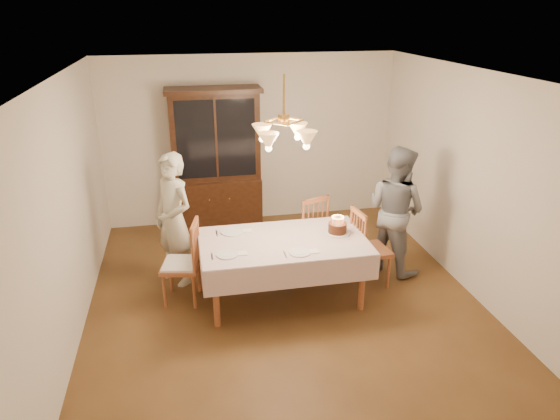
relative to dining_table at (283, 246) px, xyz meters
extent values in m
plane|color=#523317|center=(0.00, 0.00, -0.68)|extent=(5.00, 5.00, 0.00)
plane|color=white|center=(0.00, 0.00, 1.92)|extent=(5.00, 5.00, 0.00)
plane|color=beige|center=(0.00, 2.50, 0.62)|extent=(4.50, 0.00, 4.50)
plane|color=beige|center=(0.00, -2.50, 0.62)|extent=(4.50, 0.00, 4.50)
plane|color=beige|center=(-2.25, 0.00, 0.62)|extent=(0.00, 5.00, 5.00)
plane|color=beige|center=(2.25, 0.00, 0.62)|extent=(0.00, 5.00, 5.00)
cube|color=brown|center=(0.00, 0.00, 0.05)|extent=(1.80, 1.00, 0.04)
cube|color=silver|center=(0.00, 0.00, 0.07)|extent=(1.90, 1.10, 0.01)
cylinder|color=brown|center=(-0.82, -0.42, -0.33)|extent=(0.07, 0.07, 0.71)
cylinder|color=brown|center=(0.82, -0.42, -0.33)|extent=(0.07, 0.07, 0.71)
cylinder|color=brown|center=(-0.82, 0.42, -0.33)|extent=(0.07, 0.07, 0.71)
cylinder|color=brown|center=(0.82, 0.42, -0.33)|extent=(0.07, 0.07, 0.71)
cube|color=black|center=(-0.57, 2.23, -0.28)|extent=(1.30, 0.50, 0.80)
cube|color=black|center=(-0.57, 2.28, 0.77)|extent=(1.30, 0.40, 1.30)
cube|color=black|center=(-0.57, 2.08, 0.77)|extent=(1.14, 0.01, 1.14)
cube|color=black|center=(-0.57, 2.23, 1.45)|extent=(1.38, 0.54, 0.06)
cube|color=brown|center=(0.48, 0.80, -0.23)|extent=(0.56, 0.55, 0.05)
cube|color=brown|center=(0.55, 0.62, 0.29)|extent=(0.39, 0.17, 0.06)
cylinder|color=brown|center=(0.59, 1.02, -0.47)|extent=(0.04, 0.04, 0.43)
cylinder|color=brown|center=(0.25, 0.90, -0.47)|extent=(0.04, 0.04, 0.43)
cylinder|color=brown|center=(0.71, 0.70, -0.47)|extent=(0.04, 0.04, 0.43)
cylinder|color=brown|center=(0.37, 0.58, -0.47)|extent=(0.04, 0.04, 0.43)
cube|color=brown|center=(-1.18, 0.19, -0.23)|extent=(0.50, 0.52, 0.05)
cube|color=brown|center=(-0.99, 0.15, 0.29)|extent=(0.12, 0.40, 0.06)
cylinder|color=brown|center=(-1.31, 0.40, -0.47)|extent=(0.04, 0.04, 0.43)
cylinder|color=brown|center=(-1.38, 0.04, -0.47)|extent=(0.04, 0.04, 0.43)
cylinder|color=brown|center=(-0.97, 0.33, -0.47)|extent=(0.04, 0.04, 0.43)
cylinder|color=brown|center=(-1.05, -0.02, -0.47)|extent=(0.04, 0.04, 0.43)
cube|color=white|center=(-1.18, 0.19, -0.20)|extent=(0.45, 0.47, 0.03)
cube|color=brown|center=(1.12, 0.13, -0.23)|extent=(0.46, 0.48, 0.05)
cube|color=brown|center=(0.93, 0.11, 0.29)|extent=(0.08, 0.40, 0.06)
cylinder|color=brown|center=(1.31, -0.03, -0.47)|extent=(0.04, 0.04, 0.43)
cylinder|color=brown|center=(1.27, 0.33, -0.47)|extent=(0.04, 0.04, 0.43)
cylinder|color=brown|center=(0.97, -0.07, -0.47)|extent=(0.04, 0.04, 0.43)
cylinder|color=brown|center=(0.94, 0.29, -0.47)|extent=(0.04, 0.04, 0.43)
imported|color=beige|center=(-1.22, 0.66, 0.15)|extent=(0.69, 0.72, 1.67)
imported|color=slate|center=(1.56, 0.45, 0.15)|extent=(0.95, 1.01, 1.66)
cylinder|color=white|center=(0.66, 0.06, 0.08)|extent=(0.30, 0.30, 0.01)
cylinder|color=#38180C|center=(0.66, 0.06, 0.15)|extent=(0.21, 0.21, 0.12)
cylinder|color=#598CD8|center=(0.72, 0.06, 0.24)|extent=(0.01, 0.01, 0.07)
sphere|color=#FFB23F|center=(0.72, 0.06, 0.28)|extent=(0.01, 0.01, 0.01)
cylinder|color=pink|center=(0.72, 0.09, 0.24)|extent=(0.01, 0.01, 0.07)
sphere|color=#FFB23F|center=(0.72, 0.09, 0.28)|extent=(0.01, 0.01, 0.01)
cylinder|color=#EACC66|center=(0.70, 0.11, 0.24)|extent=(0.01, 0.01, 0.07)
sphere|color=#FFB23F|center=(0.70, 0.11, 0.28)|extent=(0.01, 0.01, 0.01)
cylinder|color=#598CD8|center=(0.68, 0.12, 0.24)|extent=(0.01, 0.01, 0.07)
sphere|color=#FFB23F|center=(0.68, 0.12, 0.28)|extent=(0.01, 0.01, 0.01)
cylinder|color=pink|center=(0.65, 0.13, 0.24)|extent=(0.01, 0.01, 0.07)
sphere|color=#FFB23F|center=(0.65, 0.13, 0.28)|extent=(0.01, 0.01, 0.01)
cylinder|color=#EACC66|center=(0.63, 0.12, 0.24)|extent=(0.01, 0.01, 0.07)
sphere|color=#FFB23F|center=(0.63, 0.12, 0.28)|extent=(0.01, 0.01, 0.01)
cylinder|color=#598CD8|center=(0.61, 0.10, 0.24)|extent=(0.01, 0.01, 0.07)
sphere|color=#FFB23F|center=(0.61, 0.10, 0.28)|extent=(0.01, 0.01, 0.01)
cylinder|color=pink|center=(0.60, 0.07, 0.24)|extent=(0.01, 0.01, 0.07)
sphere|color=#FFB23F|center=(0.60, 0.07, 0.28)|extent=(0.01, 0.01, 0.01)
cylinder|color=#EACC66|center=(0.60, 0.05, 0.24)|extent=(0.01, 0.01, 0.07)
sphere|color=#FFB23F|center=(0.60, 0.05, 0.28)|extent=(0.01, 0.01, 0.01)
cylinder|color=#598CD8|center=(0.61, 0.02, 0.24)|extent=(0.01, 0.01, 0.07)
sphere|color=#FFB23F|center=(0.61, 0.02, 0.28)|extent=(0.01, 0.01, 0.01)
cylinder|color=pink|center=(0.63, 0.01, 0.24)|extent=(0.01, 0.01, 0.07)
sphere|color=#FFB23F|center=(0.63, 0.01, 0.28)|extent=(0.01, 0.01, 0.01)
cylinder|color=#EACC66|center=(0.65, 0.00, 0.24)|extent=(0.01, 0.01, 0.07)
sphere|color=#FFB23F|center=(0.65, 0.00, 0.28)|extent=(0.01, 0.01, 0.01)
cylinder|color=#598CD8|center=(0.68, 0.00, 0.24)|extent=(0.01, 0.01, 0.07)
sphere|color=#FFB23F|center=(0.68, 0.00, 0.28)|extent=(0.01, 0.01, 0.01)
cylinder|color=pink|center=(0.70, 0.01, 0.24)|extent=(0.01, 0.01, 0.07)
sphere|color=#FFB23F|center=(0.70, 0.01, 0.28)|extent=(0.01, 0.01, 0.01)
cylinder|color=#EACC66|center=(0.72, 0.04, 0.24)|extent=(0.01, 0.01, 0.07)
sphere|color=#FFB23F|center=(0.72, 0.04, 0.28)|extent=(0.01, 0.01, 0.01)
cylinder|color=white|center=(-0.67, -0.25, 0.08)|extent=(0.24, 0.24, 0.02)
cube|color=silver|center=(-0.83, -0.25, 0.08)|extent=(0.01, 0.16, 0.01)
cube|color=white|center=(-0.50, -0.25, 0.08)|extent=(0.10, 0.10, 0.01)
cylinder|color=white|center=(0.11, -0.35, 0.08)|extent=(0.23, 0.23, 0.02)
cube|color=silver|center=(-0.06, -0.35, 0.08)|extent=(0.01, 0.16, 0.01)
cube|color=white|center=(0.27, -0.35, 0.08)|extent=(0.10, 0.10, 0.01)
cylinder|color=white|center=(-0.55, 0.33, 0.08)|extent=(0.27, 0.27, 0.02)
cube|color=silver|center=(-0.73, 0.33, 0.08)|extent=(0.01, 0.16, 0.01)
cube|color=white|center=(-0.37, 0.33, 0.08)|extent=(0.10, 0.10, 0.01)
cylinder|color=#BF8C3F|center=(0.00, 0.00, 1.72)|extent=(0.02, 0.02, 0.40)
cylinder|color=#BF8C3F|center=(0.00, 0.00, 1.47)|extent=(0.12, 0.12, 0.10)
cone|color=#D8994C|center=(0.20, 0.20, 1.29)|extent=(0.22, 0.22, 0.18)
sphere|color=#FFD899|center=(0.20, 0.20, 1.22)|extent=(0.07, 0.07, 0.07)
cone|color=#D8994C|center=(-0.20, 0.20, 1.29)|extent=(0.22, 0.22, 0.18)
sphere|color=#FFD899|center=(-0.20, 0.20, 1.22)|extent=(0.07, 0.07, 0.07)
cone|color=#D8994C|center=(-0.20, -0.20, 1.29)|extent=(0.22, 0.22, 0.18)
sphere|color=#FFD899|center=(-0.20, -0.20, 1.22)|extent=(0.07, 0.07, 0.07)
cone|color=#D8994C|center=(0.20, -0.20, 1.29)|extent=(0.22, 0.22, 0.18)
sphere|color=#FFD899|center=(0.20, -0.20, 1.22)|extent=(0.07, 0.07, 0.07)
camera|label=1|loc=(-1.05, -5.03, 2.55)|focal=32.00mm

